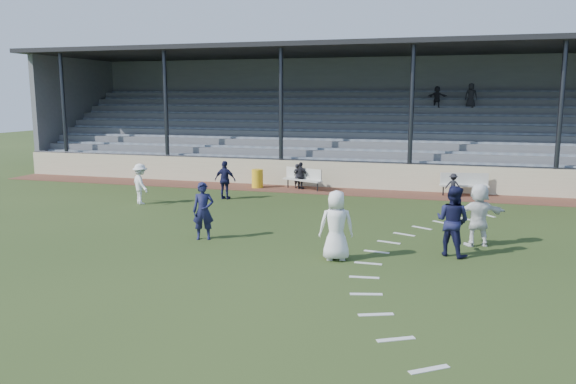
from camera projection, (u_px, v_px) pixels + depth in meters
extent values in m
plane|color=#293A17|center=(262.00, 255.00, 15.05)|extent=(90.00, 90.00, 0.00)
cube|color=#572F23|center=(338.00, 191.00, 24.99)|extent=(34.00, 2.00, 0.02)
cube|color=beige|center=(343.00, 175.00, 25.88)|extent=(34.00, 0.18, 1.20)
cube|color=beige|center=(302.00, 180.00, 25.37)|extent=(1.99, 1.16, 0.06)
cube|color=beige|center=(304.00, 174.00, 25.54)|extent=(1.86, 0.85, 0.54)
cylinder|color=#2B2C32|center=(288.00, 183.00, 25.94)|extent=(0.06, 0.06, 0.40)
cylinder|color=#2B2C32|center=(317.00, 187.00, 24.87)|extent=(0.06, 0.06, 0.40)
cube|color=beige|center=(464.00, 186.00, 23.76)|extent=(2.04, 0.74, 0.06)
cube|color=beige|center=(464.00, 179.00, 23.92)|extent=(1.98, 0.41, 0.54)
cylinder|color=#2B2C32|center=(443.00, 191.00, 23.89)|extent=(0.06, 0.06, 0.40)
cylinder|color=#2B2C32|center=(484.00, 191.00, 23.71)|extent=(0.06, 0.06, 0.40)
cylinder|color=yellow|center=(257.00, 178.00, 25.91)|extent=(0.53, 0.53, 0.84)
sphere|color=orange|center=(328.00, 254.00, 14.78)|extent=(0.20, 0.20, 0.20)
imported|color=white|center=(336.00, 225.00, 14.46)|extent=(1.02, 0.80, 1.83)
imported|color=#16183D|center=(203.00, 211.00, 16.56)|extent=(0.72, 0.59, 1.71)
imported|color=#16183D|center=(453.00, 221.00, 14.84)|extent=(1.14, 1.05, 1.89)
imported|color=white|center=(141.00, 184.00, 22.01)|extent=(1.18, 1.10, 1.60)
imported|color=#16183D|center=(225.00, 180.00, 23.05)|extent=(0.95, 0.44, 1.59)
imported|color=white|center=(478.00, 215.00, 15.83)|extent=(1.75, 1.07, 1.80)
imported|color=black|center=(297.00, 176.00, 25.66)|extent=(0.48, 0.40, 1.13)
imported|color=black|center=(301.00, 176.00, 25.45)|extent=(0.78, 0.54, 1.23)
imported|color=black|center=(453.00, 185.00, 23.47)|extent=(0.67, 0.43, 0.99)
cube|color=slate|center=(345.00, 173.00, 26.40)|extent=(34.00, 0.80, 1.20)
cube|color=slate|center=(345.00, 160.00, 26.38)|extent=(33.00, 0.28, 0.10)
cube|color=slate|center=(348.00, 167.00, 27.12)|extent=(34.00, 0.80, 1.60)
cube|color=slate|center=(349.00, 150.00, 27.07)|extent=(33.00, 0.28, 0.10)
cube|color=slate|center=(351.00, 161.00, 27.85)|extent=(34.00, 0.80, 2.00)
cube|color=slate|center=(352.00, 140.00, 27.76)|extent=(33.00, 0.28, 0.10)
cube|color=slate|center=(354.00, 156.00, 28.57)|extent=(34.00, 0.80, 2.40)
cube|color=slate|center=(354.00, 131.00, 28.45)|extent=(33.00, 0.28, 0.10)
cube|color=slate|center=(356.00, 150.00, 29.29)|extent=(34.00, 0.80, 2.80)
cube|color=slate|center=(357.00, 122.00, 29.14)|extent=(33.00, 0.28, 0.10)
cube|color=slate|center=(359.00, 145.00, 30.02)|extent=(34.00, 0.80, 3.20)
cube|color=slate|center=(360.00, 114.00, 29.83)|extent=(33.00, 0.28, 0.10)
cube|color=slate|center=(361.00, 140.00, 30.74)|extent=(34.00, 0.80, 3.60)
cube|color=slate|center=(362.00, 106.00, 30.52)|extent=(33.00, 0.28, 0.10)
cube|color=slate|center=(363.00, 136.00, 31.46)|extent=(34.00, 0.80, 4.00)
cube|color=slate|center=(365.00, 99.00, 31.21)|extent=(33.00, 0.28, 0.10)
cube|color=slate|center=(366.00, 131.00, 32.19)|extent=(34.00, 0.80, 4.40)
cube|color=slate|center=(367.00, 92.00, 31.90)|extent=(33.00, 0.28, 0.10)
cube|color=slate|center=(368.00, 113.00, 32.59)|extent=(34.00, 0.40, 6.40)
cube|color=slate|center=(80.00, 113.00, 33.81)|extent=(0.30, 7.80, 6.40)
cube|color=black|center=(358.00, 50.00, 28.33)|extent=(34.60, 9.00, 0.22)
cylinder|color=#2B2C32|center=(64.00, 114.00, 29.65)|extent=(0.20, 0.20, 6.50)
cylinder|color=#2B2C32|center=(166.00, 115.00, 28.00)|extent=(0.20, 0.20, 6.50)
cylinder|color=#2B2C32|center=(281.00, 116.00, 26.35)|extent=(0.20, 0.20, 6.50)
cylinder|color=#2B2C32|center=(411.00, 118.00, 24.70)|extent=(0.20, 0.20, 6.50)
cylinder|color=#2B2C32|center=(560.00, 119.00, 23.05)|extent=(0.20, 0.20, 6.50)
cylinder|color=#2B2C32|center=(343.00, 161.00, 25.77)|extent=(34.00, 0.05, 0.05)
imported|color=black|center=(471.00, 95.00, 28.82)|extent=(0.68, 0.52, 1.26)
imported|color=black|center=(437.00, 97.00, 29.30)|extent=(1.08, 0.59, 1.11)
cube|color=silver|center=(488.00, 215.00, 20.00)|extent=(0.54, 0.61, 0.01)
cube|color=silver|center=(464.00, 218.00, 19.49)|extent=(0.59, 0.56, 0.01)
cube|color=silver|center=(442.00, 223.00, 18.85)|extent=(0.64, 0.51, 0.01)
cube|color=silver|center=(422.00, 228.00, 18.10)|extent=(0.67, 0.44, 0.01)
cube|color=silver|center=(404.00, 234.00, 17.26)|extent=(0.70, 0.37, 0.01)
cube|color=silver|center=(389.00, 242.00, 16.33)|extent=(0.71, 0.29, 0.01)
cube|color=silver|center=(377.00, 252.00, 15.32)|extent=(0.71, 0.21, 0.01)
cube|color=silver|center=(368.00, 263.00, 14.27)|extent=(0.70, 0.12, 0.01)
cube|color=silver|center=(364.00, 277.00, 13.17)|extent=(0.71, 0.21, 0.01)
cube|color=silver|center=(366.00, 294.00, 12.05)|extent=(0.71, 0.29, 0.01)
cube|color=silver|center=(376.00, 315.00, 10.93)|extent=(0.70, 0.37, 0.01)
cube|color=silver|center=(396.00, 339.00, 9.82)|extent=(0.67, 0.44, 0.01)
cube|color=silver|center=(429.00, 369.00, 8.74)|extent=(0.64, 0.51, 0.01)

